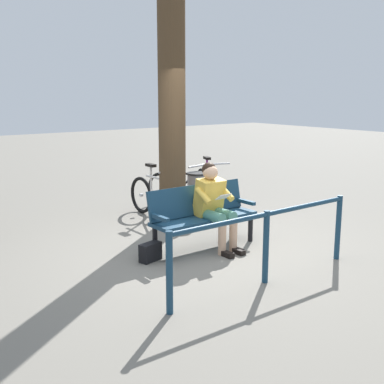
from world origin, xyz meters
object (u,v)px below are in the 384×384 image
tree_trunk (172,111)px  bicycle_orange (157,198)px  bicycle_green (210,188)px  handbag (150,252)px  litter_bin (197,195)px  bicycle_black (181,192)px  bench (201,212)px  person_reading (214,202)px

tree_trunk → bicycle_orange: tree_trunk is taller
bicycle_green → bicycle_orange: (1.28, 0.16, 0.00)m
handbag → bicycle_orange: 2.16m
litter_bin → bicycle_orange: bicycle_orange is taller
litter_bin → bicycle_black: 0.57m
bench → litter_bin: bench is taller
bicycle_green → bench: bearing=-21.1°
tree_trunk → bicycle_black: size_ratio=2.23×
tree_trunk → person_reading: bearing=79.8°
bicycle_green → bicycle_black: size_ratio=0.96×
bench → handbag: bearing=5.1°
bench → bicycle_orange: bearing=-102.0°
handbag → person_reading: bearing=175.8°
person_reading → bicycle_green: person_reading is taller
bench → bicycle_black: size_ratio=0.97×
tree_trunk → litter_bin: (-0.58, -0.09, -1.45)m
person_reading → handbag: person_reading is taller
handbag → bicycle_orange: size_ratio=0.18×
handbag → bicycle_black: (-1.87, -1.96, 0.24)m
bicycle_green → litter_bin: bearing=-32.6°
person_reading → bench: bearing=-60.8°
tree_trunk → bicycle_orange: bearing=-89.2°
bicycle_green → person_reading: bearing=-17.0°
handbag → tree_trunk: (-1.24, -1.30, 1.73)m
tree_trunk → bicycle_black: tree_trunk is taller
bicycle_green → tree_trunk: bearing=-43.8°
handbag → litter_bin: litter_bin is taller
bench → person_reading: size_ratio=1.34×
bicycle_black → litter_bin: bearing=-16.9°
tree_trunk → litter_bin: size_ratio=4.65×
person_reading → handbag: 1.14m
tree_trunk → litter_bin: bearing=-170.9°
handbag → tree_trunk: size_ratio=0.08×
litter_bin → bicycle_black: bearing=-94.5°
bench → bicycle_black: 2.11m
handbag → bicycle_black: size_ratio=0.18×
bicycle_green → bicycle_black: bearing=-73.4°
tree_trunk → bench: bearing=74.2°
handbag → bicycle_orange: bicycle_orange is taller
litter_bin → bicycle_green: bearing=-143.2°
litter_bin → person_reading: bearing=60.5°
tree_trunk → bicycle_orange: (0.01, -0.46, -1.49)m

